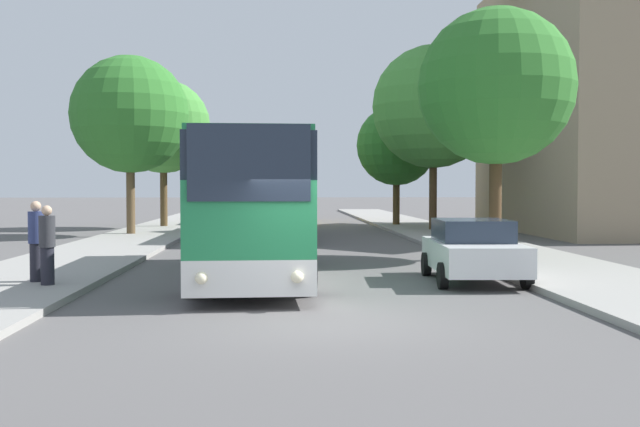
{
  "coord_description": "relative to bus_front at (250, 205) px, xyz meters",
  "views": [
    {
      "loc": [
        -0.73,
        -12.81,
        2.36
      ],
      "look_at": [
        0.56,
        10.55,
        1.52
      ],
      "focal_mm": 42.0,
      "sensor_mm": 36.0,
      "label": 1
    }
  ],
  "objects": [
    {
      "name": "pedestrian_waiting_near",
      "position": [
        -4.47,
        -2.16,
        -0.84
      ],
      "size": [
        0.36,
        0.36,
        1.79
      ],
      "rotation": [
        0.0,
        0.0,
        2.47
      ],
      "color": "#23232D",
      "rests_on": "sidewalk_left"
    },
    {
      "name": "parked_car_right_near",
      "position": [
        5.55,
        -1.0,
        -1.09
      ],
      "size": [
        2.3,
        4.27,
        1.54
      ],
      "rotation": [
        0.0,
        0.0,
        3.09
      ],
      "color": "silver",
      "rests_on": "ground_plane"
    },
    {
      "name": "tree_right_near",
      "position": [
        8.69,
        18.95,
        4.56
      ],
      "size": [
        6.32,
        6.32,
        9.47
      ],
      "color": "#47331E",
      "rests_on": "sidewalk_right"
    },
    {
      "name": "pedestrian_waiting_far",
      "position": [
        -4.9,
        -1.56,
        -0.79
      ],
      "size": [
        0.36,
        0.36,
        1.88
      ],
      "rotation": [
        0.0,
        0.0,
        5.51
      ],
      "color": "#23232D",
      "rests_on": "sidewalk_left"
    },
    {
      "name": "tree_left_near",
      "position": [
        -6.22,
        16.35,
        3.84
      ],
      "size": [
        5.5,
        5.5,
        8.35
      ],
      "color": "brown",
      "rests_on": "sidewalk_left"
    },
    {
      "name": "ground_plane",
      "position": [
        1.47,
        -6.44,
        -1.89
      ],
      "size": [
        300.0,
        300.0,
        0.0
      ],
      "primitive_type": "plane",
      "color": "#565454",
      "rests_on": "ground"
    },
    {
      "name": "tree_left_far",
      "position": [
        -5.71,
        23.08,
        3.82
      ],
      "size": [
        5.24,
        5.24,
        8.19
      ],
      "color": "#513D23",
      "rests_on": "sidewalk_left"
    },
    {
      "name": "bus_rear",
      "position": [
        -0.11,
        29.71,
        -0.01
      ],
      "size": [
        2.84,
        11.5,
        3.54
      ],
      "rotation": [
        0.0,
        0.0,
        0.01
      ],
      "color": "#2D2D2D",
      "rests_on": "ground_plane"
    },
    {
      "name": "tree_right_far",
      "position": [
        7.61,
        24.19,
        2.86
      ],
      "size": [
        4.68,
        4.68,
        6.96
      ],
      "color": "#513D23",
      "rests_on": "sidewalk_right"
    },
    {
      "name": "bus_middle",
      "position": [
        0.16,
        15.16,
        -0.19
      ],
      "size": [
        2.89,
        11.8,
        3.18
      ],
      "rotation": [
        0.0,
        0.0,
        0.0
      ],
      "color": "#2D519E",
      "rests_on": "ground_plane"
    },
    {
      "name": "bus_front",
      "position": [
        0.0,
        0.0,
        0.0
      ],
      "size": [
        3.12,
        10.68,
        3.55
      ],
      "rotation": [
        0.0,
        0.0,
        0.04
      ],
      "color": "silver",
      "rests_on": "ground_plane"
    },
    {
      "name": "tree_right_mid",
      "position": [
        7.68,
        4.39,
        3.65
      ],
      "size": [
        5.01,
        5.01,
        7.91
      ],
      "color": "#47331E",
      "rests_on": "sidewalk_right"
    }
  ]
}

